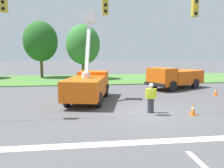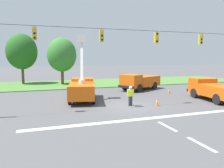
% 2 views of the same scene
% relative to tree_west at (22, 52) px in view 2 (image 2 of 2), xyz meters
% --- Properties ---
extents(ground_plane, '(200.00, 200.00, 0.00)m').
position_rel_tree_west_xyz_m(ground_plane, '(9.73, -20.52, -5.24)').
color(ground_plane, '#4C4C4F').
extents(grass_verge, '(56.00, 12.00, 0.10)m').
position_rel_tree_west_xyz_m(grass_verge, '(9.73, -2.52, -5.19)').
color(grass_verge, '#477533').
rests_on(grass_verge, ground).
extents(lane_markings, '(17.60, 15.25, 0.01)m').
position_rel_tree_west_xyz_m(lane_markings, '(9.73, -26.07, -5.24)').
color(lane_markings, silver).
rests_on(lane_markings, ground).
extents(signal_gantry, '(26.20, 0.33, 7.20)m').
position_rel_tree_west_xyz_m(signal_gantry, '(9.73, -20.52, -0.66)').
color(signal_gantry, slate).
rests_on(signal_gantry, ground).
extents(tree_west, '(4.81, 4.24, 8.11)m').
position_rel_tree_west_xyz_m(tree_west, '(0.00, 0.00, 0.00)').
color(tree_west, brown).
rests_on(tree_west, ground).
extents(tree_centre, '(4.58, 4.08, 7.41)m').
position_rel_tree_west_xyz_m(tree_centre, '(6.00, -2.45, -0.53)').
color(tree_centre, brown).
rests_on(tree_centre, ground).
extents(utility_truck_bucket_lift, '(3.71, 6.59, 6.57)m').
position_rel_tree_west_xyz_m(utility_truck_bucket_lift, '(6.39, -16.60, -3.92)').
color(utility_truck_bucket_lift, '#D6560F').
rests_on(utility_truck_bucket_lift, ground).
extents(utility_truck_support_near, '(3.07, 6.49, 2.06)m').
position_rel_tree_west_xyz_m(utility_truck_support_near, '(18.90, -20.78, -4.14)').
color(utility_truck_support_near, '#D6560F').
rests_on(utility_truck_support_near, ground).
extents(utility_truck_support_far, '(6.57, 5.08, 2.13)m').
position_rel_tree_west_xyz_m(utility_truck_support_far, '(15.12, -11.77, -4.07)').
color(utility_truck_support_far, '#D6560F').
rests_on(utility_truck_support_far, ground).
extents(road_worker, '(0.65, 0.26, 1.77)m').
position_rel_tree_west_xyz_m(road_worker, '(9.96, -20.39, -4.24)').
color(road_worker, '#383842').
rests_on(road_worker, ground).
extents(traffic_cone_foreground_right, '(0.36, 0.36, 0.71)m').
position_rel_tree_west_xyz_m(traffic_cone_foreground_right, '(16.99, -15.84, -4.89)').
color(traffic_cone_foreground_right, orange).
rests_on(traffic_cone_foreground_right, ground).
extents(traffic_cone_mid_left, '(0.36, 0.36, 0.67)m').
position_rel_tree_west_xyz_m(traffic_cone_mid_left, '(19.72, -16.12, -4.92)').
color(traffic_cone_mid_left, orange).
rests_on(traffic_cone_mid_left, ground).
extents(traffic_cone_mid_right, '(0.36, 0.36, 0.69)m').
position_rel_tree_west_xyz_m(traffic_cone_mid_right, '(12.21, -21.17, -4.91)').
color(traffic_cone_mid_right, orange).
rests_on(traffic_cone_mid_right, ground).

